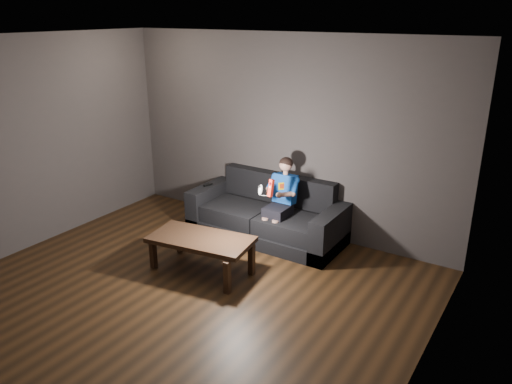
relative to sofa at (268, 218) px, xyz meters
The scene contains 11 objects.
floor 2.12m from the sofa, 89.67° to the right, with size 5.00×5.00×0.00m, color black.
back_wall 1.15m from the sofa, 88.23° to the left, with size 5.00×0.04×2.70m, color #403938.
left_wall 3.43m from the sofa, 139.77° to the right, with size 0.04×5.00×2.70m, color #403938.
right_wall 3.45m from the sofa, 39.95° to the right, with size 0.04×5.00×2.70m, color #403938.
ceiling 3.22m from the sofa, 89.67° to the right, with size 5.00×5.00×0.02m, color white.
sofa is the anchor object (origin of this frame).
child 0.49m from the sofa, 13.62° to the right, with size 0.43×0.53×1.06m.
wii_remote_red 0.86m from the sofa, 55.34° to the right, with size 0.07×0.09×0.22m.
nunchuk_white 0.76m from the sofa, 69.81° to the right, with size 0.06×0.09×0.14m.
wii_remote_black 1.01m from the sofa, behind, with size 0.07×0.15×0.03m.
coffee_table 1.28m from the sofa, 96.83° to the right, with size 1.28×0.77×0.44m.
Camera 1 is at (3.24, -3.30, 2.95)m, focal length 35.00 mm.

